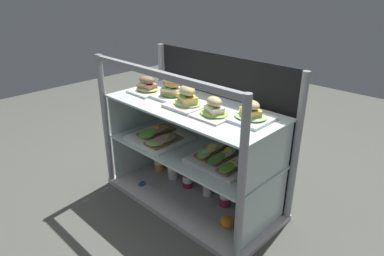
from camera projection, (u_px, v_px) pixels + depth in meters
ground_plane at (192, 201)px, 2.17m from camera, size 6.00×6.00×0.02m
case_base_deck at (192, 197)px, 2.16m from camera, size 1.11×0.52×0.04m
case_frame at (205, 125)px, 2.05m from camera, size 1.11×0.52×0.89m
riser_lower_tier at (192, 174)px, 2.09m from camera, size 1.03×0.45×0.32m
shelf_lower_glass at (192, 150)px, 2.02m from camera, size 1.05×0.47×0.01m
riser_upper_tier at (192, 129)px, 1.97m from camera, size 1.03×0.45×0.26m
shelf_upper_glass at (192, 107)px, 1.91m from camera, size 1.05×0.47×0.01m
plated_roll_sandwich_far_right at (147, 87)px, 2.12m from camera, size 0.19×0.19×0.10m
plated_roll_sandwich_right_of_center at (172, 90)px, 2.02m from camera, size 0.20×0.20×0.13m
plated_roll_sandwich_mid_right at (187, 99)px, 1.88m from camera, size 0.21×0.21×0.13m
plated_roll_sandwich_near_left_corner at (214, 110)px, 1.75m from camera, size 0.19×0.19×0.11m
plated_roll_sandwich_near_right_corner at (250, 114)px, 1.70m from camera, size 0.21×0.21×0.11m
open_sandwich_tray_far_left at (159, 137)px, 2.14m from camera, size 0.34×0.34×0.06m
open_sandwich_tray_near_left_corner at (224, 158)px, 1.88m from camera, size 0.34×0.33×0.07m
juice_bottle_front_fourth at (159, 157)px, 2.41m from camera, size 0.07×0.07×0.25m
juice_bottle_front_middle at (173, 167)px, 2.31m from camera, size 0.07×0.07×0.22m
juice_bottle_back_right at (188, 176)px, 2.21m from camera, size 0.07×0.07×0.21m
juice_bottle_near_post at (208, 184)px, 2.13m from camera, size 0.06×0.06×0.20m
juice_bottle_tucked_behind at (226, 191)px, 2.02m from camera, size 0.07×0.07×0.26m
orange_fruit_beside_bottles at (227, 222)px, 1.86m from camera, size 0.07×0.07×0.07m
kitchen_scissors at (144, 184)px, 2.26m from camera, size 0.16×0.10×0.01m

